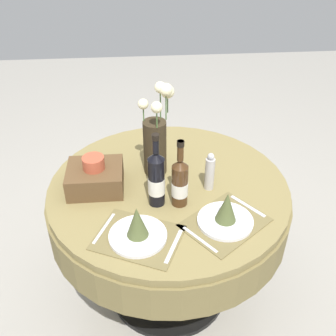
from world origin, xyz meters
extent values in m
plane|color=#9E998E|center=(0.00, 0.00, 0.00)|extent=(8.00, 8.00, 0.00)
cylinder|color=olive|center=(0.00, 0.00, 0.75)|extent=(1.16, 1.16, 0.04)
cylinder|color=olive|center=(0.00, 0.00, 0.64)|extent=(1.18, 1.18, 0.19)
cylinder|color=black|center=(0.00, 0.00, 0.38)|extent=(0.12, 0.12, 0.70)
cylinder|color=black|center=(0.00, 0.00, 0.01)|extent=(0.68, 0.68, 0.03)
cube|color=brown|center=(-0.15, -0.35, 0.77)|extent=(0.42, 0.38, 0.00)
cylinder|color=white|center=(-0.15, -0.35, 0.78)|extent=(0.24, 0.24, 0.02)
cone|color=#4C562D|center=(-0.15, -0.35, 0.86)|extent=(0.09, 0.09, 0.14)
cube|color=silver|center=(-0.30, -0.28, 0.78)|extent=(0.09, 0.18, 0.00)
cube|color=silver|center=(-0.01, -0.41, 0.78)|extent=(0.09, 0.18, 0.00)
cube|color=brown|center=(0.22, -0.29, 0.77)|extent=(0.43, 0.41, 0.00)
cylinder|color=white|center=(0.22, -0.29, 0.78)|extent=(0.24, 0.24, 0.02)
cone|color=#4C562D|center=(0.22, -0.29, 0.86)|extent=(0.09, 0.09, 0.14)
cube|color=silver|center=(0.10, -0.38, 0.78)|extent=(0.13, 0.16, 0.00)
cube|color=silver|center=(0.34, -0.19, 0.78)|extent=(0.13, 0.16, 0.00)
cylinder|color=#332819|center=(-0.06, 0.12, 0.91)|extent=(0.11, 0.11, 0.28)
sphere|color=beige|center=(0.00, 0.14, 1.20)|extent=(0.06, 0.06, 0.06)
cylinder|color=#4C7038|center=(0.00, 0.14, 1.12)|extent=(0.01, 0.01, 0.13)
sphere|color=beige|center=(-0.02, 0.16, 1.21)|extent=(0.05, 0.05, 0.05)
cylinder|color=#4C7038|center=(-0.02, 0.16, 1.12)|extent=(0.01, 0.01, 0.14)
sphere|color=beige|center=(-0.11, 0.14, 1.14)|extent=(0.05, 0.05, 0.05)
cylinder|color=#4C7038|center=(-0.11, 0.14, 1.09)|extent=(0.01, 0.01, 0.07)
sphere|color=beige|center=(-0.05, 0.07, 1.16)|extent=(0.05, 0.05, 0.05)
cylinder|color=#4C7038|center=(-0.05, 0.07, 1.10)|extent=(0.01, 0.01, 0.09)
sphere|color=beige|center=(0.01, 0.21, 1.16)|extent=(0.07, 0.07, 0.07)
cylinder|color=#4C7038|center=(0.01, 0.21, 1.10)|extent=(0.01, 0.01, 0.09)
cylinder|color=#422814|center=(0.04, -0.14, 0.87)|extent=(0.07, 0.07, 0.20)
cylinder|color=silver|center=(0.04, -0.14, 0.86)|extent=(0.07, 0.07, 0.07)
cone|color=#422814|center=(0.04, -0.14, 0.99)|extent=(0.07, 0.07, 0.03)
cylinder|color=#422814|center=(0.04, -0.14, 1.05)|extent=(0.03, 0.03, 0.10)
cylinder|color=black|center=(0.04, -0.14, 1.09)|extent=(0.03, 0.03, 0.02)
cylinder|color=black|center=(-0.06, -0.13, 0.89)|extent=(0.07, 0.07, 0.24)
cylinder|color=silver|center=(-0.06, -0.13, 0.87)|extent=(0.08, 0.08, 0.08)
cone|color=black|center=(-0.06, -0.13, 1.02)|extent=(0.07, 0.07, 0.03)
cylinder|color=black|center=(-0.06, -0.13, 1.09)|extent=(0.03, 0.03, 0.09)
cylinder|color=black|center=(-0.06, -0.13, 1.12)|extent=(0.03, 0.03, 0.02)
cylinder|color=#B7B2AD|center=(0.19, -0.04, 0.85)|extent=(0.04, 0.04, 0.17)
sphere|color=#B7B7BC|center=(0.19, -0.04, 0.95)|extent=(0.03, 0.03, 0.03)
cube|color=brown|center=(-0.35, 0.01, 0.83)|extent=(0.26, 0.23, 0.11)
cylinder|color=#B24C33|center=(-0.35, 0.01, 0.91)|extent=(0.10, 0.10, 0.06)
camera|label=1|loc=(-0.13, -1.53, 1.95)|focal=42.75mm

